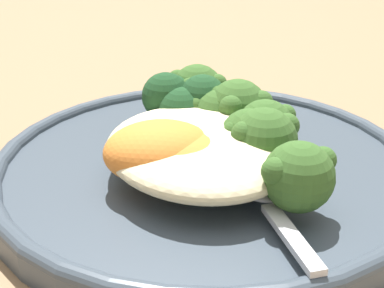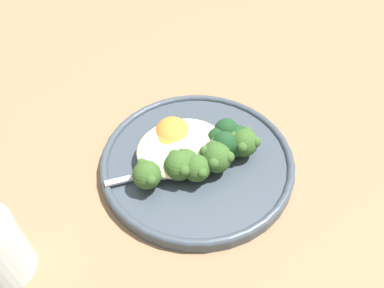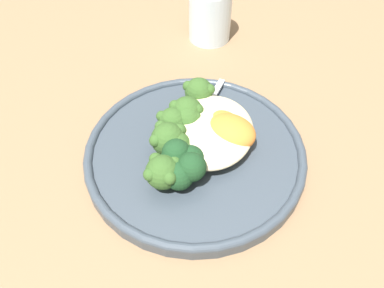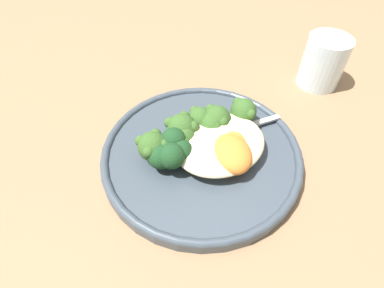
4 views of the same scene
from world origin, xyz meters
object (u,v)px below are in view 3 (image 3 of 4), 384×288
object	(u,v)px
broccoli_stalk_6	(172,167)
spoon	(204,109)
quinoa_mound	(210,129)
broccoli_stalk_2	(192,122)
kale_tuft	(181,164)
water_glass	(210,15)
broccoli_stalk_4	(173,139)
plate	(195,152)
broccoli_stalk_1	(191,116)
broccoli_stalk_5	(186,144)
broccoli_stalk_3	(177,125)
sweet_potato_chunk_0	(230,132)
sweet_potato_chunk_1	(223,127)
broccoli_stalk_0	(201,98)

from	to	relation	value
broccoli_stalk_6	spoon	xyz separation A→B (m)	(-0.12, 0.02, -0.01)
quinoa_mound	broccoli_stalk_2	size ratio (longest dim) A/B	1.58
kale_tuft	water_glass	distance (m)	0.34
broccoli_stalk_4	broccoli_stalk_6	bearing A→B (deg)	75.07
plate	quinoa_mound	size ratio (longest dim) A/B	2.19
broccoli_stalk_1	broccoli_stalk_5	distance (m)	0.05
broccoli_stalk_3	broccoli_stalk_5	world-z (taller)	broccoli_stalk_3
broccoli_stalk_5	sweet_potato_chunk_0	bearing A→B (deg)	172.30
broccoli_stalk_2	water_glass	world-z (taller)	water_glass
spoon	water_glass	size ratio (longest dim) A/B	1.15
broccoli_stalk_2	water_glass	bearing A→B (deg)	-66.98
broccoli_stalk_1	sweet_potato_chunk_0	bearing A→B (deg)	-168.37
water_glass	sweet_potato_chunk_1	bearing A→B (deg)	14.48
broccoli_stalk_6	sweet_potato_chunk_0	bearing A→B (deg)	171.88
broccoli_stalk_6	kale_tuft	bearing A→B (deg)	143.97
broccoli_stalk_4	sweet_potato_chunk_1	bearing A→B (deg)	-172.76
plate	broccoli_stalk_2	size ratio (longest dim) A/B	3.46
broccoli_stalk_4	kale_tuft	world-z (taller)	same
broccoli_stalk_2	spoon	distance (m)	0.04
broccoli_stalk_4	water_glass	distance (m)	0.30
broccoli_stalk_6	kale_tuft	distance (m)	0.01
broccoli_stalk_4	kale_tuft	size ratio (longest dim) A/B	1.72
broccoli_stalk_0	sweet_potato_chunk_1	xyz separation A→B (m)	(0.05, 0.04, -0.00)
broccoli_stalk_2	broccoli_stalk_5	size ratio (longest dim) A/B	1.00
plate	broccoli_stalk_0	size ratio (longest dim) A/B	2.85
quinoa_mound	broccoli_stalk_3	xyz separation A→B (m)	(0.00, -0.04, 0.00)
sweet_potato_chunk_1	broccoli_stalk_5	bearing A→B (deg)	-45.39
broccoli_stalk_1	sweet_potato_chunk_0	distance (m)	0.06
plate	broccoli_stalk_6	size ratio (longest dim) A/B	2.57
broccoli_stalk_0	sweet_potato_chunk_0	world-z (taller)	broccoli_stalk_0
broccoli_stalk_5	broccoli_stalk_6	size ratio (longest dim) A/B	0.74
broccoli_stalk_1	kale_tuft	size ratio (longest dim) A/B	1.48
quinoa_mound	broccoli_stalk_0	bearing A→B (deg)	-156.13
broccoli_stalk_3	sweet_potato_chunk_0	world-z (taller)	broccoli_stalk_3
plate	broccoli_stalk_6	xyz separation A→B (m)	(0.05, -0.02, 0.03)
plate	spoon	world-z (taller)	spoon
quinoa_mound	sweet_potato_chunk_1	xyz separation A→B (m)	(-0.01, 0.01, 0.00)
plate	broccoli_stalk_2	distance (m)	0.04
broccoli_stalk_3	broccoli_stalk_4	world-z (taller)	broccoli_stalk_4
sweet_potato_chunk_1	spoon	size ratio (longest dim) A/B	0.69
spoon	broccoli_stalk_3	bearing A→B (deg)	163.07
quinoa_mound	sweet_potato_chunk_0	size ratio (longest dim) A/B	1.94
plate	broccoli_stalk_6	bearing A→B (deg)	-18.19
broccoli_stalk_1	water_glass	distance (m)	0.25
broccoli_stalk_3	broccoli_stalk_6	xyz separation A→B (m)	(0.07, 0.01, 0.00)
broccoli_stalk_1	broccoli_stalk_6	xyz separation A→B (m)	(0.09, -0.00, -0.00)
broccoli_stalk_2	broccoli_stalk_6	bearing A→B (deg)	102.81
sweet_potato_chunk_1	broccoli_stalk_2	bearing A→B (deg)	-86.89
quinoa_mound	broccoli_stalk_3	bearing A→B (deg)	-84.65
broccoli_stalk_3	broccoli_stalk_6	size ratio (longest dim) A/B	0.79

